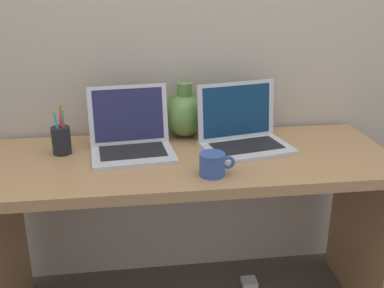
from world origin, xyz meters
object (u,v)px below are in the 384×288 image
at_px(power_brick, 249,283).
at_px(green_vase, 185,114).
at_px(laptop_left, 131,135).
at_px(pen_cup, 61,140).
at_px(laptop_right, 242,130).
at_px(coffee_mug, 213,164).

bearing_deg(power_brick, green_vase, 157.10).
distance_m(laptop_left, pen_cup, 0.27).
bearing_deg(laptop_right, power_brick, 17.90).
relative_size(laptop_left, green_vase, 1.45).
bearing_deg(pen_cup, laptop_right, -0.37).
xyz_separation_m(laptop_left, coffee_mug, (0.28, -0.27, -0.02)).
relative_size(laptop_right, green_vase, 1.64).
bearing_deg(coffee_mug, power_brick, 51.08).
distance_m(coffee_mug, power_brick, 0.83).
relative_size(laptop_left, power_brick, 4.80).
relative_size(laptop_left, laptop_right, 0.89).
bearing_deg(power_brick, laptop_left, -177.33).
distance_m(laptop_left, coffee_mug, 0.39).
xyz_separation_m(green_vase, power_brick, (0.29, -0.12, -0.80)).
bearing_deg(coffee_mug, green_vase, 96.60).
bearing_deg(green_vase, laptop_right, -33.86).
bearing_deg(laptop_left, laptop_right, 0.13).
relative_size(laptop_left, pen_cup, 1.75).
bearing_deg(green_vase, laptop_left, -147.74).
xyz_separation_m(laptop_right, pen_cup, (-0.71, 0.00, -0.01)).
xyz_separation_m(coffee_mug, pen_cup, (-0.54, 0.28, 0.02)).
xyz_separation_m(laptop_right, coffee_mug, (-0.17, -0.27, -0.03)).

